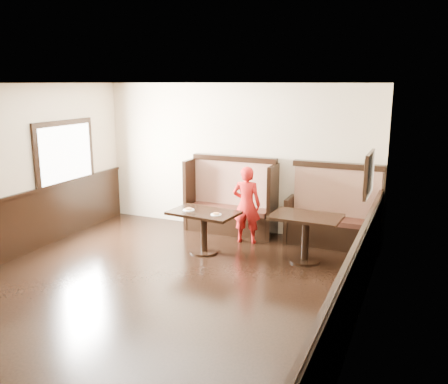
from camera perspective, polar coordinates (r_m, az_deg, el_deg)
The scene contains 9 objects.
ground at distance 6.50m, azimuth -10.54°, elevation -12.80°, with size 7.00×7.00×0.00m, color black.
room_shell at distance 6.62m, azimuth -11.58°, elevation -6.10°, with size 7.00×7.00×7.00m.
booth_main at distance 9.06m, azimuth 0.91°, elevation -1.53°, with size 1.75×0.72×1.45m.
booth_neighbor at distance 8.55m, azimuth 13.09°, elevation -3.10°, with size 1.65×0.72×1.45m.
table_main at distance 7.94m, azimuth -2.45°, elevation -3.51°, with size 1.18×0.81×0.71m.
table_neighbor at distance 7.66m, azimuth 9.80°, elevation -4.18°, with size 1.12×0.76×0.76m.
child at distance 8.40m, azimuth 2.73°, elevation -1.54°, with size 0.51×0.33×1.39m, color #AE1512.
pizza_plate_left at distance 7.99m, azimuth -4.29°, elevation -2.11°, with size 0.20×0.20×0.04m.
pizza_plate_right at distance 7.69m, azimuth -0.96°, elevation -2.67°, with size 0.18×0.18×0.03m.
Camera 1 is at (3.34, -4.82, 2.81)m, focal length 38.00 mm.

